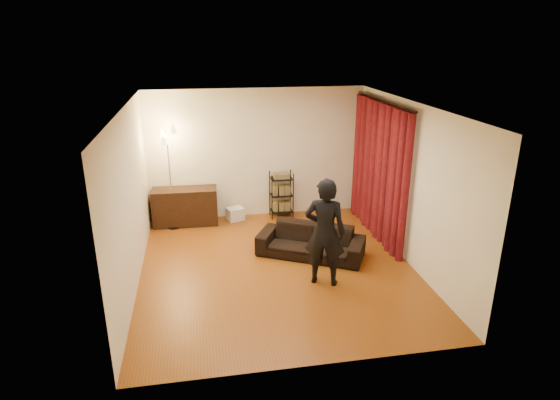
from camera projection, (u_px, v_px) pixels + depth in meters
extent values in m
plane|color=#8B4212|center=(277.00, 268.00, 7.88)|extent=(5.00, 5.00, 0.00)
plane|color=white|center=(277.00, 106.00, 6.97)|extent=(5.00, 5.00, 0.00)
plane|color=#F2EBCC|center=(257.00, 154.00, 9.74)|extent=(5.00, 0.00, 5.00)
plane|color=#F2EBCC|center=(316.00, 264.00, 5.11)|extent=(5.00, 0.00, 5.00)
plane|color=#F2EBCC|center=(130.00, 200.00, 7.05)|extent=(0.00, 5.00, 5.00)
plane|color=#F2EBCC|center=(410.00, 184.00, 7.80)|extent=(0.00, 5.00, 5.00)
cylinder|color=black|center=(384.00, 101.00, 8.40)|extent=(0.04, 2.65, 0.04)
imported|color=black|center=(311.00, 241.00, 8.22)|extent=(1.97, 1.50, 0.54)
imported|color=black|center=(325.00, 232.00, 7.13)|extent=(0.74, 0.63, 1.73)
cube|color=black|center=(185.00, 207.00, 9.56)|extent=(1.31, 0.53, 0.76)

